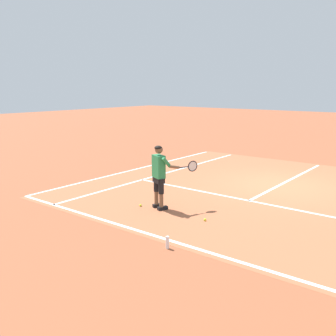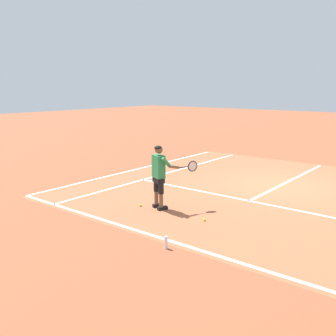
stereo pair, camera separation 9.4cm
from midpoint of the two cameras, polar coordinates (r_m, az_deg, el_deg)
name	(u,v)px [view 2 (the right image)]	position (r m, az deg, el deg)	size (l,w,h in m)	color
ground_plane	(281,185)	(13.21, 16.67, -2.52)	(80.00, 80.00, 0.00)	#9E5133
court_inner_surface	(269,191)	(12.41, 15.10, -3.35)	(10.98, 10.49, 0.00)	#B2603D
line_baseline	(170,241)	(8.24, 0.60, -10.81)	(10.98, 0.10, 0.01)	white
line_service	(249,201)	(11.22, 12.31, -4.83)	(8.23, 0.10, 0.01)	white
line_centre_service	(291,180)	(14.08, 18.13, -1.72)	(0.10, 6.40, 0.01)	white
line_singles_left	(167,173)	(14.47, 0.03, -0.75)	(0.10, 10.09, 0.01)	white
line_doubles_left	(140,168)	(15.34, -3.99, -0.04)	(0.10, 10.09, 0.01)	white
tennis_player	(160,173)	(10.05, -0.99, -0.70)	(0.96, 0.98, 1.71)	black
tennis_ball_near_feet	(140,205)	(10.50, -3.88, -5.57)	(0.07, 0.07, 0.07)	#CCE02D
tennis_ball_by_baseline	(205,220)	(9.42, 5.77, -7.71)	(0.07, 0.07, 0.07)	#CCE02D
water_bottle	(166,242)	(7.84, 0.05, -11.07)	(0.07, 0.07, 0.26)	white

